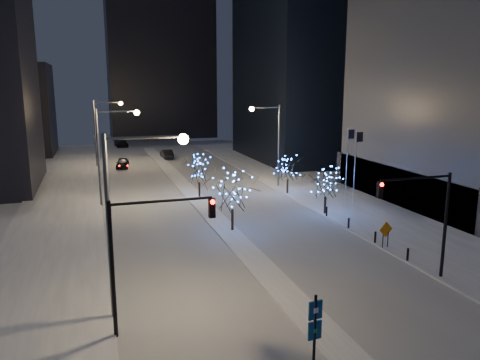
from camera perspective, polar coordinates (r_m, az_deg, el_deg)
name	(u,v)px	position (r m, az deg, el deg)	size (l,w,h in m)	color
ground	(299,308)	(27.48, 7.25, -15.25)	(160.00, 160.00, 0.00)	silver
road	(182,184)	(59.42, -7.06, -0.52)	(20.00, 130.00, 0.02)	#B5BBC5
median	(190,192)	(54.61, -6.08, -1.50)	(2.00, 80.00, 0.15)	white
east_sidewalk	(349,203)	(50.81, 13.16, -2.74)	(10.00, 90.00, 0.15)	white
west_sidewalk	(56,228)	(44.04, -21.51, -5.46)	(8.00, 90.00, 0.15)	white
horizon_block	(160,47)	(115.68, -9.78, 15.68)	(24.00, 14.00, 42.00)	black
street_lamp_w_near	(129,200)	(24.91, -13.43, -2.36)	(4.40, 0.56, 10.00)	#595E66
street_lamp_w_mid	(109,143)	(49.53, -15.72, 4.34)	(4.40, 0.56, 10.00)	#595E66
street_lamp_w_far	(102,124)	(74.40, -16.49, 6.57)	(4.40, 0.56, 10.00)	#595E66
street_lamp_east	(272,135)	(56.41, 3.91, 5.52)	(3.90, 0.56, 10.00)	#595E66
traffic_signal_west	(144,243)	(23.51, -11.62, -7.53)	(5.26, 0.43, 7.00)	black
traffic_signal_east	(426,210)	(31.22, 21.77, -3.36)	(5.26, 0.43, 7.00)	black
flagpoles	(351,164)	(46.72, 13.41, 1.94)	(1.35, 2.60, 8.00)	silver
bollards	(361,230)	(40.05, 14.57, -5.89)	(0.16, 12.16, 0.90)	black
car_near	(123,163)	(72.59, -14.13, 2.01)	(1.79, 4.45, 1.52)	black
car_mid	(167,154)	(80.74, -8.93, 3.16)	(1.61, 4.62, 1.52)	black
car_far	(121,143)	(97.81, -14.29, 4.41)	(2.25, 5.54, 1.61)	black
holiday_tree_median_near	(232,190)	(39.37, -0.95, -1.29)	(5.11, 5.11, 5.42)	black
holiday_tree_median_far	(199,171)	(51.61, -5.01, 1.11)	(3.56, 3.56, 4.46)	black
holiday_tree_plaza_near	(326,183)	(45.35, 10.42, -0.41)	(4.65, 4.65, 4.55)	black
holiday_tree_plaza_far	(288,169)	(53.40, 5.85, 1.38)	(4.18, 4.18, 4.32)	black
wayfinding_sign	(315,326)	(21.15, 9.12, -17.16)	(0.65, 0.17, 3.66)	black
construction_sign	(386,232)	(37.36, 17.35, -6.06)	(1.24, 0.18, 2.05)	black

